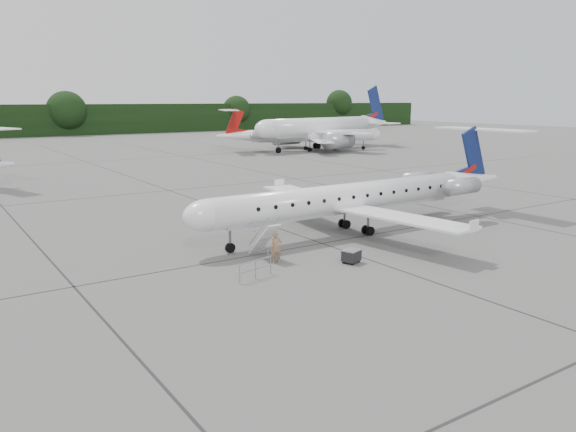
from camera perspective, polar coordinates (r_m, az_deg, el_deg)
ground at (r=37.43m, az=14.23°, el=-2.86°), size 320.00×320.00×0.00m
treeline at (r=156.53m, az=-24.05°, el=8.85°), size 260.00×4.00×8.00m
main_regional_jet at (r=39.00m, az=5.95°, el=3.27°), size 27.46×19.90×6.99m
airstair at (r=33.11m, az=-2.41°, el=-2.45°), size 0.87×2.25×2.19m
passenger at (r=32.11m, az=-1.20°, el=-3.23°), size 0.76×0.61×1.82m
safety_railing at (r=29.45m, az=-3.32°, el=-5.47°), size 2.17×0.54×1.00m
baggage_cart at (r=32.46m, az=6.46°, el=-4.03°), size 1.19×1.08×0.85m
bg_narrowbody at (r=105.46m, az=3.21°, el=9.94°), size 36.35×28.85×11.78m
bg_regional_right at (r=103.38m, az=2.61°, el=8.75°), size 34.46×29.76×7.60m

